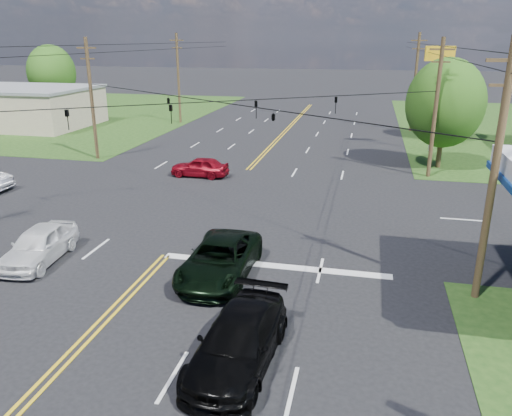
% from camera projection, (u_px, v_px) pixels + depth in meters
% --- Properties ---
extents(ground, '(280.00, 280.00, 0.00)m').
position_uv_depth(ground, '(217.00, 202.00, 30.08)').
color(ground, black).
rests_on(ground, ground).
extents(grass_nw, '(46.00, 48.00, 0.03)m').
position_uv_depth(grass_nw, '(37.00, 112.00, 66.90)').
color(grass_nw, '#1C3E13').
rests_on(grass_nw, ground).
extents(stop_bar, '(10.00, 0.50, 0.02)m').
position_uv_depth(stop_bar, '(274.00, 266.00, 21.65)').
color(stop_bar, silver).
rests_on(stop_bar, ground).
extents(retail_nw, '(16.00, 11.00, 4.00)m').
position_uv_depth(retail_nw, '(18.00, 108.00, 55.98)').
color(retail_nw, tan).
rests_on(retail_nw, ground).
extents(pole_se, '(1.60, 0.28, 9.50)m').
position_uv_depth(pole_se, '(494.00, 173.00, 17.49)').
color(pole_se, '#412F1B').
rests_on(pole_se, ground).
extents(pole_nw, '(1.60, 0.28, 9.50)m').
position_uv_depth(pole_nw, '(92.00, 98.00, 39.51)').
color(pole_nw, '#412F1B').
rests_on(pole_nw, ground).
extents(pole_ne, '(1.60, 0.28, 9.50)m').
position_uv_depth(pole_ne, '(436.00, 107.00, 34.11)').
color(pole_ne, '#412F1B').
rests_on(pole_ne, ground).
extents(pole_left_far, '(1.60, 0.28, 10.00)m').
position_uv_depth(pole_left_far, '(178.00, 77.00, 56.98)').
color(pole_left_far, '#412F1B').
rests_on(pole_left_far, ground).
extents(pole_right_far, '(1.60, 0.28, 10.00)m').
position_uv_depth(pole_right_far, '(415.00, 81.00, 51.58)').
color(pole_right_far, '#412F1B').
rests_on(pole_right_far, ground).
extents(span_wire_signals, '(26.00, 18.00, 1.13)m').
position_uv_depth(span_wire_signals, '(215.00, 102.00, 28.15)').
color(span_wire_signals, black).
rests_on(span_wire_signals, ground).
extents(power_lines, '(26.04, 100.00, 0.64)m').
position_uv_depth(power_lines, '(202.00, 55.00, 25.46)').
color(power_lines, black).
rests_on(power_lines, ground).
extents(tree_right_a, '(5.70, 5.70, 8.18)m').
position_uv_depth(tree_right_a, '(445.00, 103.00, 36.69)').
color(tree_right_a, '#412F1B').
rests_on(tree_right_a, ground).
extents(tree_right_b, '(4.94, 4.94, 7.09)m').
position_uv_depth(tree_right_b, '(455.00, 96.00, 47.47)').
color(tree_right_b, '#412F1B').
rests_on(tree_right_b, ground).
extents(tree_far_l, '(6.08, 6.08, 8.72)m').
position_uv_depth(tree_far_l, '(51.00, 73.00, 64.60)').
color(tree_far_l, '#412F1B').
rests_on(tree_far_l, ground).
extents(pickup_dkgreen, '(2.59, 5.61, 1.56)m').
position_uv_depth(pickup_dkgreen, '(220.00, 259.00, 20.48)').
color(pickup_dkgreen, black).
rests_on(pickup_dkgreen, ground).
extents(suv_black, '(2.52, 5.50, 1.56)m').
position_uv_depth(suv_black, '(238.00, 341.00, 14.94)').
color(suv_black, black).
rests_on(suv_black, ground).
extents(pickup_white, '(2.29, 4.75, 1.56)m').
position_uv_depth(pickup_white, '(39.00, 245.00, 21.91)').
color(pickup_white, white).
rests_on(pickup_white, ground).
extents(sedan_red, '(4.15, 1.76, 1.40)m').
position_uv_depth(sedan_red, '(200.00, 167.00, 35.54)').
color(sedan_red, maroon).
rests_on(sedan_red, ground).
extents(polesign_ne, '(2.43, 0.54, 8.81)m').
position_uv_depth(polesign_ne, '(438.00, 69.00, 41.57)').
color(polesign_ne, '#A5A5AA').
rests_on(polesign_ne, ground).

